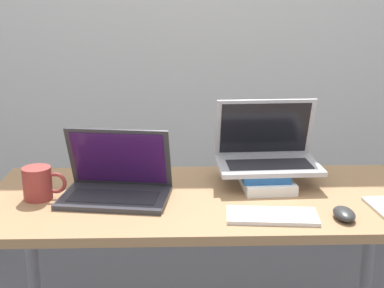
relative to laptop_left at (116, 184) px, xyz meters
name	(u,v)px	position (x,y,z in m)	size (l,w,h in m)	color
desk	(206,220)	(0.30, 0.00, -0.13)	(1.46, 0.62, 0.71)	#9E754C
laptop_left	(116,184)	(0.00, 0.00, 0.00)	(0.38, 0.28, 0.23)	#333338
book_stack	(264,177)	(0.51, 0.10, -0.02)	(0.19, 0.25, 0.06)	white
laptop_on_books	(267,153)	(0.52, 0.14, 0.06)	(0.37, 0.25, 0.23)	#B2B2B7
wireless_keyboard	(272,216)	(0.49, -0.18, -0.04)	(0.28, 0.15, 0.01)	white
mouse	(344,214)	(0.70, -0.20, -0.03)	(0.06, 0.10, 0.03)	#2D2D2D
mug	(38,183)	(-0.25, -0.01, 0.01)	(0.14, 0.09, 0.11)	#9E3833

